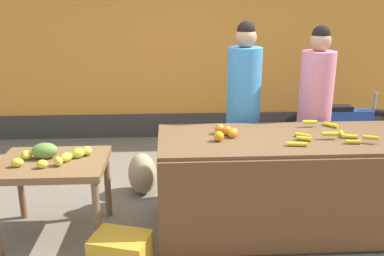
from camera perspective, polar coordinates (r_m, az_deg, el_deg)
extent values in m
plane|color=#756B5B|center=(3.98, 4.24, -13.52)|extent=(24.00, 24.00, 0.00)
cube|color=orange|center=(6.27, 1.15, 14.62)|extent=(8.87, 0.20, 3.50)
cube|color=#3F3833|center=(6.43, 1.14, 0.47)|extent=(8.87, 0.04, 0.36)
cube|color=brown|center=(3.87, 12.31, -7.40)|extent=(2.22, 0.89, 0.88)
cube|color=brown|center=(3.48, 14.31, -10.52)|extent=(2.22, 0.03, 0.82)
cube|color=brown|center=(3.78, -18.58, -4.68)|extent=(0.92, 0.73, 0.06)
cylinder|color=brown|center=(3.56, -12.84, -11.86)|extent=(0.06, 0.06, 0.65)
cylinder|color=brown|center=(4.32, -22.36, -7.46)|extent=(0.06, 0.06, 0.65)
cylinder|color=brown|center=(4.12, -11.46, -7.62)|extent=(0.06, 0.06, 0.65)
cylinder|color=gold|center=(3.73, 14.92, -0.99)|extent=(0.13, 0.10, 0.04)
cylinder|color=yellow|center=(4.12, 18.41, 0.41)|extent=(0.12, 0.13, 0.04)
cylinder|color=gold|center=(3.70, 21.11, -1.77)|extent=(0.12, 0.05, 0.04)
cylinder|color=yellow|center=(3.50, 14.11, -2.14)|extent=(0.16, 0.06, 0.04)
cylinder|color=gold|center=(3.83, 20.78, -1.09)|extent=(0.13, 0.06, 0.04)
cylinder|color=gold|center=(3.88, 19.82, -0.78)|extent=(0.06, 0.15, 0.04)
cylinder|color=gold|center=(3.65, 15.01, -1.41)|extent=(0.13, 0.08, 0.04)
cylinder|color=gold|center=(3.74, 18.33, -0.76)|extent=(0.14, 0.04, 0.04)
cylinder|color=yellow|center=(4.05, 15.78, 0.80)|extent=(0.13, 0.05, 0.04)
cylinder|color=gold|center=(3.76, 23.22, -1.22)|extent=(0.13, 0.08, 0.04)
sphere|color=orange|center=(3.61, 5.50, -0.75)|extent=(0.08, 0.08, 0.08)
sphere|color=orange|center=(3.65, 5.71, -0.58)|extent=(0.08, 0.08, 0.08)
sphere|color=orange|center=(3.71, 3.80, -0.12)|extent=(0.09, 0.09, 0.09)
sphere|color=orange|center=(3.51, 3.68, -1.12)|extent=(0.09, 0.09, 0.09)
sphere|color=orange|center=(3.67, 4.80, -0.35)|extent=(0.09, 0.09, 0.09)
ellipsoid|color=yellow|center=(3.97, -19.88, -2.72)|extent=(0.12, 0.13, 0.08)
ellipsoid|color=gold|center=(3.73, -22.76, -4.37)|extent=(0.11, 0.09, 0.08)
ellipsoid|color=yellow|center=(3.87, -21.74, -3.47)|extent=(0.13, 0.13, 0.07)
ellipsoid|color=yellow|center=(3.63, -17.80, -4.35)|extent=(0.11, 0.11, 0.08)
ellipsoid|color=yellow|center=(3.87, -21.70, -3.43)|extent=(0.13, 0.12, 0.08)
ellipsoid|color=yellow|center=(3.70, -16.79, -3.83)|extent=(0.13, 0.14, 0.08)
ellipsoid|color=#D4DA3E|center=(3.76, -15.24, -3.30)|extent=(0.13, 0.12, 0.09)
ellipsoid|color=yellow|center=(3.62, -19.78, -4.65)|extent=(0.11, 0.09, 0.07)
ellipsoid|color=#D4DD42|center=(3.80, -14.11, -3.03)|extent=(0.12, 0.12, 0.08)
ellipsoid|color=olive|center=(3.82, -19.47, -2.94)|extent=(0.23, 0.16, 0.14)
cylinder|color=#33333D|center=(4.48, 6.73, -4.87)|extent=(0.29, 0.29, 0.71)
cylinder|color=#3F8CCC|center=(4.25, 7.10, 5.05)|extent=(0.34, 0.34, 0.87)
sphere|color=tan|center=(4.17, 7.37, 12.17)|extent=(0.21, 0.21, 0.21)
sphere|color=black|center=(4.16, 7.41, 13.11)|extent=(0.18, 0.18, 0.18)
cylinder|color=#33333D|center=(4.66, 15.78, -4.66)|extent=(0.29, 0.29, 0.69)
cylinder|color=pink|center=(4.44, 16.57, 4.60)|extent=(0.34, 0.34, 0.85)
sphere|color=tan|center=(4.36, 17.16, 11.24)|extent=(0.21, 0.21, 0.21)
sphere|color=black|center=(4.36, 17.24, 12.13)|extent=(0.18, 0.18, 0.18)
torus|color=black|center=(6.06, 23.64, -0.62)|extent=(0.65, 0.09, 0.65)
torus|color=black|center=(5.70, 15.08, -0.82)|extent=(0.65, 0.09, 0.65)
cube|color=navy|center=(5.81, 19.67, 0.97)|extent=(0.80, 0.18, 0.28)
cube|color=black|center=(5.73, 18.90, 2.49)|extent=(0.44, 0.16, 0.08)
cylinder|color=gray|center=(5.95, 23.61, 2.58)|extent=(0.04, 0.04, 0.40)
cube|color=gold|center=(3.47, -9.69, -16.18)|extent=(0.51, 0.43, 0.26)
ellipsoid|color=tan|center=(4.57, -6.82, -6.19)|extent=(0.37, 0.41, 0.45)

